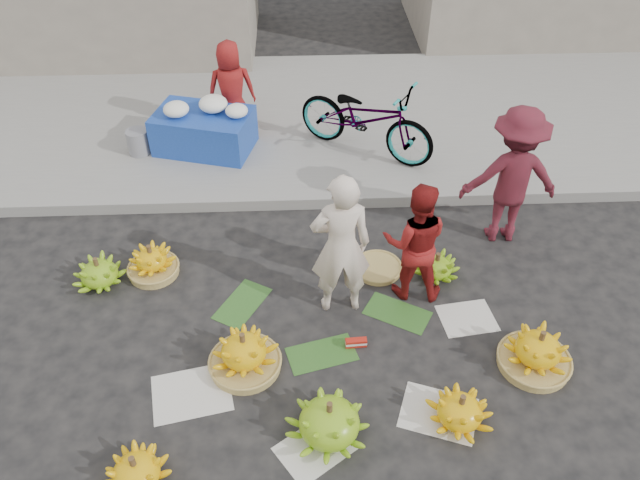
{
  "coord_description": "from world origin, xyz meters",
  "views": [
    {
      "loc": [
        -0.28,
        -4.04,
        4.73
      ],
      "look_at": [
        -0.08,
        0.67,
        0.7
      ],
      "focal_mm": 35.0,
      "sensor_mm": 36.0,
      "label": 1
    }
  ],
  "objects_px": {
    "bicycle": "(366,118)",
    "banana_bunch_4": "(537,351)",
    "vendor_cream": "(341,246)",
    "banana_bunch_0": "(244,353)",
    "flower_table": "(204,128)"
  },
  "relations": [
    {
      "from": "vendor_cream",
      "to": "bicycle",
      "type": "xyz_separation_m",
      "value": [
        0.52,
        2.75,
        -0.18
      ]
    },
    {
      "from": "banana_bunch_0",
      "to": "flower_table",
      "type": "height_order",
      "value": "flower_table"
    },
    {
      "from": "vendor_cream",
      "to": "banana_bunch_0",
      "type": "bearing_deg",
      "value": 35.45
    },
    {
      "from": "banana_bunch_4",
      "to": "flower_table",
      "type": "xyz_separation_m",
      "value": [
        -3.42,
        3.78,
        0.23
      ]
    },
    {
      "from": "banana_bunch_4",
      "to": "flower_table",
      "type": "height_order",
      "value": "flower_table"
    },
    {
      "from": "banana_bunch_4",
      "to": "bicycle",
      "type": "height_order",
      "value": "bicycle"
    },
    {
      "from": "flower_table",
      "to": "bicycle",
      "type": "bearing_deg",
      "value": 10.67
    },
    {
      "from": "banana_bunch_4",
      "to": "vendor_cream",
      "type": "bearing_deg",
      "value": 154.35
    },
    {
      "from": "banana_bunch_0",
      "to": "bicycle",
      "type": "bearing_deg",
      "value": 67.48
    },
    {
      "from": "vendor_cream",
      "to": "bicycle",
      "type": "bearing_deg",
      "value": -104.59
    },
    {
      "from": "banana_bunch_4",
      "to": "vendor_cream",
      "type": "relative_size",
      "value": 0.41
    },
    {
      "from": "banana_bunch_0",
      "to": "bicycle",
      "type": "relative_size",
      "value": 0.39
    },
    {
      "from": "banana_bunch_0",
      "to": "banana_bunch_4",
      "type": "height_order",
      "value": "banana_bunch_4"
    },
    {
      "from": "banana_bunch_0",
      "to": "flower_table",
      "type": "distance_m",
      "value": 3.76
    },
    {
      "from": "bicycle",
      "to": "banana_bunch_4",
      "type": "bearing_deg",
      "value": -128.2
    }
  ]
}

